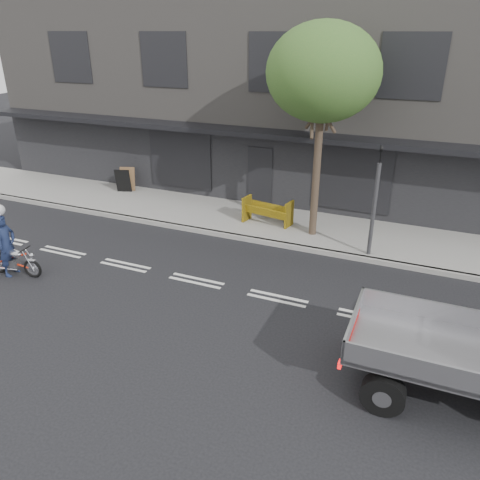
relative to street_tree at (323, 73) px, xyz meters
name	(u,v)px	position (x,y,z in m)	size (l,w,h in m)	color
ground	(197,281)	(-2.20, -4.20, -5.28)	(80.00, 80.00, 0.00)	black
sidewalk	(257,221)	(-2.20, 0.50, -5.20)	(32.00, 3.20, 0.15)	gray
kerb	(240,237)	(-2.20, -1.10, -5.20)	(32.00, 0.20, 0.15)	gray
building_main	(311,89)	(-2.20, 7.10, -1.28)	(26.00, 10.00, 8.00)	slate
street_tree	(323,73)	(0.00, 0.00, 0.00)	(3.40, 3.40, 6.74)	#382B21
traffic_light_pole	(374,208)	(2.00, -0.85, -3.63)	(0.12, 0.12, 3.50)	#2D2D30
motorcycle	(14,261)	(-7.14, -5.90, -4.82)	(1.71, 0.50, 0.89)	black
rider	(7,245)	(-7.29, -5.90, -4.37)	(0.66, 0.44, 1.82)	#161F3C
construction_barrier	(265,213)	(-1.71, 0.02, -4.65)	(1.70, 0.68, 0.95)	#EAB50C
sandwich_board	(123,181)	(-8.51, 1.19, -4.63)	(0.63, 0.42, 1.00)	black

